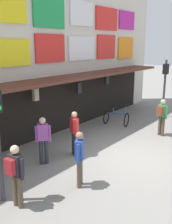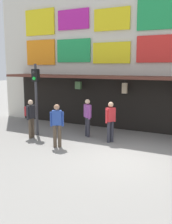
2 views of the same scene
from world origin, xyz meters
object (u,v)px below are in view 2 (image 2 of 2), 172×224
Objects in this scene: traffic_light_near at (36,88)px; pedestrian_in_yellow at (57,123)px; pedestrian_in_black at (111,120)px; pedestrian_in_white at (87,116)px; pedestrian_in_green at (30,116)px.

traffic_light_near is 1.90× the size of pedestrian_in_yellow.
pedestrian_in_yellow is at bearing -31.29° from traffic_light_near.
traffic_light_near is 2.46m from pedestrian_in_yellow.
traffic_light_near is 3.63m from pedestrian_in_black.
pedestrian_in_black is 1.00× the size of pedestrian_in_yellow.
pedestrian_in_white and pedestrian_in_yellow have the same top height.
pedestrian_in_black is 1.00× the size of pedestrian_in_white.
pedestrian_in_black is at bearing 7.58° from traffic_light_near.
pedestrian_in_black is 1.27m from pedestrian_in_white.
pedestrian_in_white is (-1.23, 0.33, 0.00)m from pedestrian_in_black.
traffic_light_near is 2.60m from pedestrian_in_white.
traffic_light_near is 1.27m from pedestrian_in_green.
pedestrian_in_yellow is at bearing -100.03° from pedestrian_in_white.
pedestrian_in_white is at bearing 31.92° from pedestrian_in_green.
traffic_light_near reaches higher than pedestrian_in_black.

